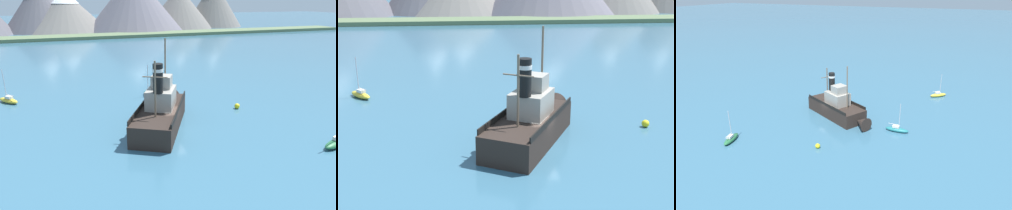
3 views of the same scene
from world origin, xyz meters
The scene contains 7 objects.
ground_plane centered at (0.00, 0.00, 0.00)m, with size 600.00×600.00×0.00m, color #38667F.
mountain_ridge centered at (-11.53, 122.87, 12.91)m, with size 183.76×52.60×30.15m.
shoreline_strip centered at (0.00, 93.50, 0.60)m, with size 240.00×12.00×1.20m, color #5B704C.
old_tugboat centered at (-0.87, 1.83, 1.83)m, with size 9.94×14.23×9.90m.
sailboat_yellow centered at (-19.12, 17.13, 0.43)m, with size 3.34×3.58×4.90m.
sailboat_teal centered at (0.83, 13.19, 0.43)m, with size 1.11×3.80×4.90m.
mooring_buoy centered at (10.77, 3.92, 0.36)m, with size 0.73×0.73×0.73m, color yellow.
Camera 1 is at (-11.12, -29.31, 14.10)m, focal length 32.00 mm.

